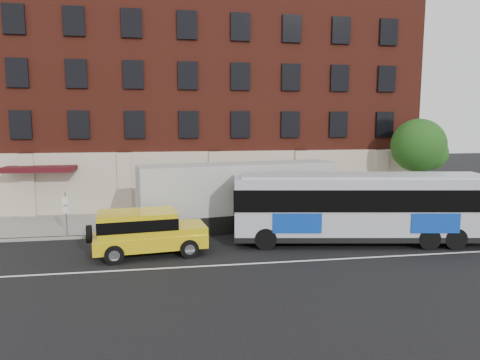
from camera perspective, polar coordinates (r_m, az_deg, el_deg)
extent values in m
plane|color=black|center=(18.68, 0.65, -11.49)|extent=(120.00, 120.00, 0.00)
cube|color=#99978B|center=(27.24, -2.61, -5.19)|extent=(60.00, 6.00, 0.15)
cube|color=#99978B|center=(24.35, -1.79, -6.75)|extent=(60.00, 0.25, 0.15)
cube|color=white|center=(19.14, 0.39, -10.99)|extent=(60.00, 0.12, 0.01)
cube|color=#5C2015|center=(34.55, -4.24, 10.15)|extent=(30.00, 10.00, 15.00)
cube|color=#BAAB94|center=(29.66, -3.27, -0.07)|extent=(30.00, 0.35, 4.00)
cube|color=#3E0B10|center=(29.62, -24.78, 1.37)|extent=(4.20, 2.20, 0.30)
cube|color=#BAAB94|center=(30.74, -26.09, -0.57)|extent=(0.90, 0.55, 4.00)
cube|color=#BAAB94|center=(29.56, -14.89, -0.34)|extent=(0.90, 0.55, 4.00)
cube|color=#BAAB94|center=(29.56, -3.25, -0.09)|extent=(0.90, 0.55, 4.00)
cube|color=#BAAB94|center=(30.76, 7.94, 0.15)|extent=(0.90, 0.55, 4.00)
cube|color=#BAAB94|center=(33.02, 17.94, 0.36)|extent=(0.90, 0.55, 4.00)
cube|color=black|center=(30.72, -26.86, 6.50)|extent=(1.30, 0.20, 1.80)
cube|color=black|center=(29.86, -20.41, 6.83)|extent=(1.30, 0.20, 1.80)
cube|color=black|center=(29.39, -13.65, 7.09)|extent=(1.30, 0.20, 1.80)
cube|color=black|center=(29.33, -6.77, 7.25)|extent=(1.30, 0.20, 1.80)
cube|color=black|center=(29.69, 0.05, 7.31)|extent=(1.30, 0.20, 1.80)
cube|color=black|center=(30.45, 6.62, 7.27)|extent=(1.30, 0.20, 1.80)
cube|color=black|center=(31.59, 12.79, 7.14)|extent=(1.30, 0.20, 1.80)
cube|color=black|center=(33.05, 18.46, 6.95)|extent=(1.30, 0.20, 1.80)
cube|color=black|center=(30.87, -27.23, 12.44)|extent=(1.30, 0.20, 1.80)
cube|color=black|center=(30.01, -20.70, 12.95)|extent=(1.30, 0.20, 1.80)
cube|color=black|center=(29.55, -13.85, 13.31)|extent=(1.30, 0.20, 1.80)
cube|color=black|center=(29.49, -6.87, 13.48)|extent=(1.30, 0.20, 1.80)
cube|color=black|center=(29.85, 0.05, 13.46)|extent=(1.30, 0.20, 1.80)
cube|color=black|center=(30.60, 6.71, 13.27)|extent=(1.30, 0.20, 1.80)
cube|color=black|center=(31.73, 12.96, 12.93)|extent=(1.30, 0.20, 1.80)
cube|color=black|center=(33.19, 18.70, 12.48)|extent=(1.30, 0.20, 1.80)
cube|color=black|center=(31.35, -27.60, 18.26)|extent=(1.30, 0.20, 1.80)
cube|color=black|center=(30.50, -21.00, 18.93)|extent=(1.30, 0.20, 1.80)
cube|color=black|center=(30.04, -14.06, 19.38)|extent=(1.30, 0.20, 1.80)
cube|color=black|center=(29.99, -6.97, 19.57)|extent=(1.30, 0.20, 1.80)
cube|color=black|center=(30.34, 0.05, 19.49)|extent=(1.30, 0.20, 1.80)
cube|color=black|center=(31.08, 6.81, 19.15)|extent=(1.30, 0.20, 1.80)
cube|color=black|center=(32.19, 13.14, 18.60)|extent=(1.30, 0.20, 1.80)
cube|color=black|center=(33.63, 18.95, 17.91)|extent=(1.30, 0.20, 1.80)
cube|color=black|center=(30.42, -23.32, -1.25)|extent=(2.60, 0.15, 2.80)
cube|color=black|center=(29.53, -11.96, -1.04)|extent=(2.60, 0.15, 2.80)
cube|color=black|center=(29.84, -0.38, -0.79)|extent=(2.60, 0.15, 2.80)
cube|color=black|center=(31.32, 10.53, -0.51)|extent=(2.60, 0.15, 2.80)
cylinder|color=gray|center=(24.70, -21.87, -4.30)|extent=(0.07, 0.07, 2.50)
cube|color=white|center=(24.41, -22.04, -2.53)|extent=(0.30, 0.03, 0.40)
cube|color=white|center=(24.50, -21.98, -3.68)|extent=(0.30, 0.03, 0.35)
cylinder|color=#37281B|center=(31.88, 22.14, -0.99)|extent=(0.32, 0.32, 3.00)
sphere|color=#1F4C15|center=(31.60, 22.41, 4.21)|extent=(3.60, 3.60, 3.60)
sphere|color=#1F4C15|center=(31.67, 23.82, 3.24)|extent=(2.20, 2.20, 2.20)
sphere|color=#1F4C15|center=(31.66, 21.06, 3.56)|extent=(2.00, 2.00, 2.00)
cube|color=#B4B6C0|center=(22.79, 15.64, -3.35)|extent=(13.05, 4.66, 3.04)
cube|color=black|center=(23.09, 15.51, -6.79)|extent=(13.11, 4.72, 0.27)
cube|color=#B4B6C0|center=(22.55, 15.78, 0.58)|extent=(12.36, 4.24, 0.13)
cube|color=black|center=(22.70, 15.68, -2.09)|extent=(13.14, 4.75, 1.07)
cube|color=#0B39A9|center=(20.91, 7.53, -5.68)|extent=(2.32, 0.41, 0.96)
cube|color=#0B39A9|center=(25.19, 21.78, -3.88)|extent=(2.32, 0.41, 0.96)
cylinder|color=black|center=(21.11, 3.38, -7.73)|extent=(1.10, 0.48, 1.07)
cylinder|color=black|center=(23.44, 3.02, -6.17)|extent=(1.10, 0.48, 1.07)
cylinder|color=black|center=(22.98, 23.57, -7.09)|extent=(1.10, 0.48, 1.07)
cylinder|color=black|center=(25.13, 21.37, -5.75)|extent=(1.10, 0.48, 1.07)
cylinder|color=black|center=(23.52, 26.44, -6.93)|extent=(1.10, 0.48, 1.07)
cylinder|color=black|center=(25.62, 24.05, -5.64)|extent=(1.10, 0.48, 1.07)
cube|color=yellow|center=(20.74, -11.67, -7.72)|extent=(5.28, 2.71, 0.63)
cube|color=yellow|center=(20.51, -13.36, -5.51)|extent=(3.71, 2.47, 1.06)
cube|color=black|center=(20.49, -13.36, -5.37)|extent=(3.75, 2.52, 0.53)
cube|color=yellow|center=(20.82, -6.90, -6.20)|extent=(1.81, 2.18, 0.32)
cube|color=black|center=(21.06, -4.68, -7.20)|extent=(0.27, 1.68, 0.58)
cylinder|color=black|center=(20.61, -19.24, -6.73)|extent=(0.33, 0.82, 0.80)
cylinder|color=black|center=(20.01, -6.68, -8.96)|extent=(0.87, 0.40, 0.84)
cylinder|color=silver|center=(20.01, -6.68, -8.96)|extent=(0.50, 0.37, 0.46)
cylinder|color=black|center=(21.98, -7.58, -7.46)|extent=(0.87, 0.40, 0.84)
cylinder|color=silver|center=(21.98, -7.58, -7.46)|extent=(0.50, 0.37, 0.46)
cylinder|color=black|center=(19.77, -16.20, -9.43)|extent=(0.87, 0.40, 0.84)
cylinder|color=silver|center=(19.77, -16.20, -9.43)|extent=(0.50, 0.37, 0.46)
cylinder|color=black|center=(21.76, -16.21, -7.86)|extent=(0.87, 0.40, 0.84)
cylinder|color=silver|center=(21.76, -16.21, -7.86)|extent=(0.50, 0.37, 0.46)
cube|color=black|center=(25.13, -0.12, -5.24)|extent=(11.56, 4.20, 1.04)
cube|color=#B6B7B3|center=(24.77, -0.12, -0.98)|extent=(11.56, 4.24, 2.74)
cylinder|color=black|center=(23.08, -9.31, -6.63)|extent=(0.98, 0.42, 0.94)
cylinder|color=black|center=(25.17, -10.17, -5.46)|extent=(0.98, 0.42, 0.94)
cylinder|color=black|center=(23.29, -6.55, -6.45)|extent=(0.98, 0.42, 0.94)
cylinder|color=black|center=(25.36, -7.63, -5.30)|extent=(0.98, 0.42, 0.94)
cylinder|color=black|center=(25.35, 7.39, -5.31)|extent=(0.98, 0.42, 0.94)
cylinder|color=black|center=(27.26, 5.35, -4.36)|extent=(0.98, 0.42, 0.94)
cylinder|color=black|center=(25.86, 9.65, -5.09)|extent=(0.98, 0.42, 0.94)
cylinder|color=black|center=(27.74, 7.48, -4.18)|extent=(0.98, 0.42, 0.94)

